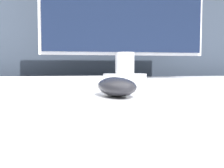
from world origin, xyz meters
The scene contains 4 objects.
partition_panel centered at (0.00, 0.66, 0.65)m, with size 5.00×0.03×1.31m.
computer_mouse_near centered at (0.05, -0.25, 0.73)m, with size 0.07×0.13×0.03m.
keyboard centered at (-0.05, -0.02, 0.72)m, with size 0.41×0.13×0.02m.
monitor centered at (0.21, 0.34, 0.98)m, with size 0.67×0.18×0.49m.
Camera 1 is at (-0.05, -0.70, 0.77)m, focal length 42.00 mm.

